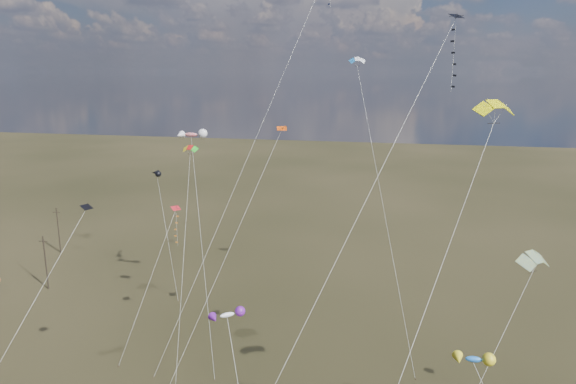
# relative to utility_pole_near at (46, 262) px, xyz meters

# --- Properties ---
(utility_pole_near) EXTENTS (1.40, 0.20, 8.00)m
(utility_pole_near) POSITION_rel_utility_pole_near_xyz_m (0.00, 0.00, 0.00)
(utility_pole_near) COLOR black
(utility_pole_near) RESTS_ON ground
(utility_pole_far) EXTENTS (1.40, 0.20, 8.00)m
(utility_pole_far) POSITION_rel_utility_pole_near_xyz_m (-8.00, 14.00, 0.00)
(utility_pole_far) COLOR black
(utility_pole_far) RESTS_ON ground
(diamond_black_high) EXTENTS (16.41, 20.52, 34.66)m
(diamond_black_high) POSITION_rel_utility_pole_near_xyz_m (50.92, -20.96, 25.57)
(diamond_black_high) COLOR black
(diamond_black_high) RESTS_ON ground
(diamond_navy_tall) EXTENTS (15.49, 19.95, 42.94)m
(diamond_navy_tall) POSITION_rel_utility_pole_near_xyz_m (38.67, 0.45, 32.89)
(diamond_navy_tall) COLOR #0F154E
(diamond_navy_tall) RESTS_ON ground
(diamond_black_mid) EXTENTS (6.35, 15.17, 18.83)m
(diamond_black_mid) POSITION_rel_utility_pole_near_xyz_m (19.60, -24.06, 9.60)
(diamond_black_mid) COLOR black
(diamond_black_mid) RESTS_ON ground
(diamond_red_low) EXTENTS (4.67, 8.27, 15.87)m
(diamond_red_low) POSITION_rel_utility_pole_near_xyz_m (24.24, -8.93, 8.93)
(diamond_red_low) COLOR red
(diamond_red_low) RESTS_ON ground
(diamond_orange_center) EXTENTS (9.91, 11.77, 25.29)m
(diamond_orange_center) POSITION_rel_utility_pole_near_xyz_m (34.71, -13.57, 14.57)
(diamond_orange_center) COLOR #E04608
(diamond_orange_center) RESTS_ON ground
(parafoil_yellow) EXTENTS (13.04, 24.04, 29.20)m
(parafoil_yellow) POSITION_rel_utility_pole_near_xyz_m (54.40, -24.43, 24.30)
(parafoil_yellow) COLOR #D1CE09
(parafoil_yellow) RESTS_ON ground
(parafoil_blue_white) EXTENTS (9.33, 17.99, 32.63)m
(parafoil_blue_white) POSITION_rel_utility_pole_near_xyz_m (43.10, 5.10, 27.68)
(parafoil_blue_white) COLOR #1F71BA
(parafoil_blue_white) RESTS_ON ground
(parafoil_striped) EXTENTS (10.97, 12.88, 18.94)m
(parafoil_striped) POSITION_rel_utility_pole_near_xyz_m (57.81, -24.40, 14.12)
(parafoil_striped) COLOR yellow
(parafoil_striped) RESTS_ON ground
(parafoil_tricolor) EXTENTS (4.81, 16.09, 22.51)m
(parafoil_tricolor) POSITION_rel_utility_pole_near_xyz_m (24.83, -4.92, 17.73)
(parafoil_tricolor) COLOR gold
(parafoil_tricolor) RESTS_ON ground
(novelty_orange_black) EXTENTS (7.11, 8.91, 16.73)m
(novelty_orange_black) POSITION_rel_utility_pole_near_xyz_m (14.36, 7.28, 12.05)
(novelty_orange_black) COLOR red
(novelty_orange_black) RESTS_ON ground
(novelty_white_purple) EXTENTS (6.09, 8.76, 12.98)m
(novelty_white_purple) POSITION_rel_utility_pole_near_xyz_m (36.31, -26.11, 8.39)
(novelty_white_purple) COLOR white
(novelty_white_purple) RESTS_ON ground
(novelty_redwhite_stripe) EXTENTS (10.55, 18.13, 23.49)m
(novelty_redwhite_stripe) POSITION_rel_utility_pole_near_xyz_m (22.64, 0.89, 18.64)
(novelty_redwhite_stripe) COLOR red
(novelty_redwhite_stripe) RESTS_ON ground
(novelty_blue_yellow) EXTENTS (8.24, 9.55, 13.45)m
(novelty_blue_yellow) POSITION_rel_utility_pole_near_xyz_m (53.70, -29.43, 8.80)
(novelty_blue_yellow) COLOR blue
(novelty_blue_yellow) RESTS_ON ground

